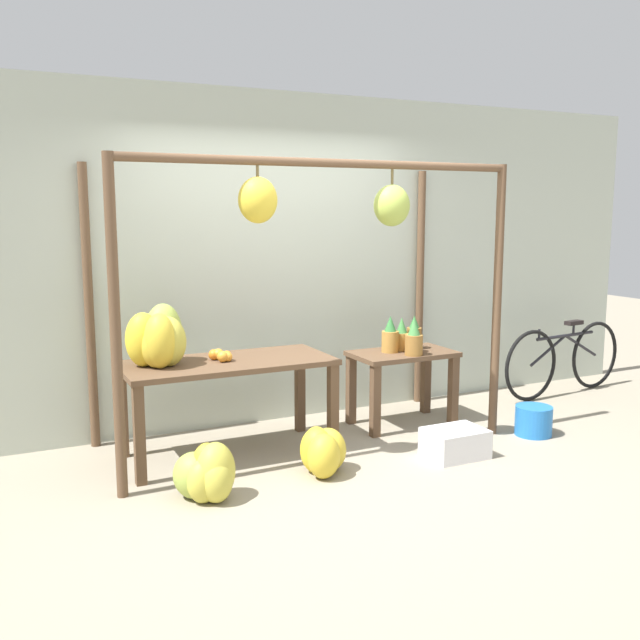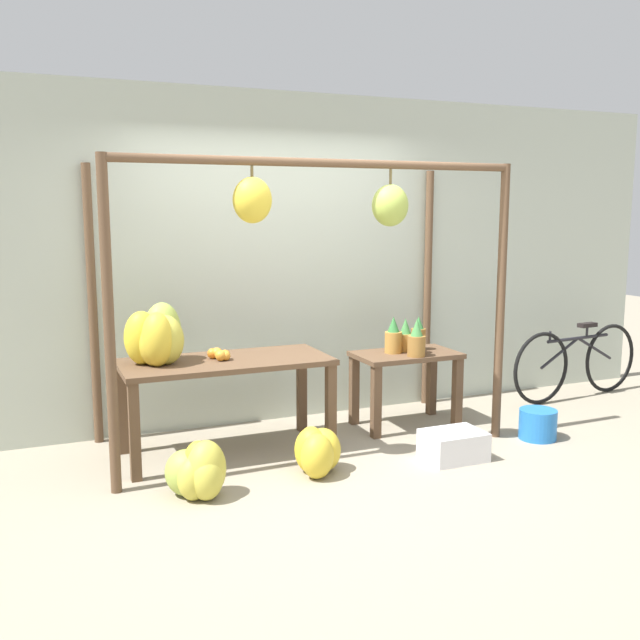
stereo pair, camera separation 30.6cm
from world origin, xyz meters
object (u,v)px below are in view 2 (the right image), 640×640
banana_pile_on_table (157,338)px  banana_pile_ground_left (198,472)px  banana_pile_ground_right (316,451)px  fruit_crate_white (453,445)px  pineapple_cluster (409,338)px  blue_bucket (538,424)px  parked_bicycle (577,361)px  orange_pile (220,354)px

banana_pile_on_table → banana_pile_ground_left: size_ratio=1.04×
banana_pile_ground_right → fruit_crate_white: banana_pile_ground_right is taller
banana_pile_on_table → fruit_crate_white: banana_pile_on_table is taller
pineapple_cluster → banana_pile_ground_right: size_ratio=0.89×
banana_pile_on_table → banana_pile_ground_right: size_ratio=1.13×
banana_pile_ground_left → blue_bucket: banana_pile_ground_left is taller
fruit_crate_white → pineapple_cluster: bearing=83.2°
pineapple_cluster → blue_bucket: pineapple_cluster is taller
blue_bucket → parked_bicycle: parked_bicycle is taller
pineapple_cluster → parked_bicycle: pineapple_cluster is taller
blue_bucket → parked_bicycle: (1.18, 0.88, 0.24)m
banana_pile_ground_left → orange_pile: bearing=65.0°
banana_pile_on_table → orange_pile: banana_pile_on_table is taller
banana_pile_ground_left → fruit_crate_white: banana_pile_ground_left is taller
banana_pile_ground_right → blue_bucket: bearing=0.4°
pineapple_cluster → parked_bicycle: (1.97, 0.16, -0.40)m
pineapple_cluster → banana_pile_ground_left: 2.24m
banana_pile_ground_right → parked_bicycle: 3.25m
banana_pile_on_table → blue_bucket: size_ratio=1.69×
orange_pile → banana_pile_ground_right: 1.02m
banana_pile_on_table → banana_pile_ground_right: bearing=-35.6°
banana_pile_ground_right → banana_pile_on_table: bearing=144.4°
fruit_crate_white → blue_bucket: blue_bucket is taller
banana_pile_on_table → pineapple_cluster: 2.10m
orange_pile → pineapple_cluster: pineapple_cluster is taller
pineapple_cluster → banana_pile_ground_right: bearing=-147.6°
fruit_crate_white → orange_pile: bearing=153.0°
banana_pile_on_table → parked_bicycle: size_ratio=0.31×
pineapple_cluster → blue_bucket: bearing=-42.0°
blue_bucket → fruit_crate_white: bearing=-170.8°
banana_pile_on_table → parked_bicycle: 4.11m
blue_bucket → parked_bicycle: 1.49m
banana_pile_on_table → pineapple_cluster: banana_pile_on_table is taller
pineapple_cluster → fruit_crate_white: 1.08m
orange_pile → pineapple_cluster: bearing=2.4°
banana_pile_ground_right → blue_bucket: (1.93, 0.01, -0.04)m
fruit_crate_white → banana_pile_on_table: bearing=157.8°
orange_pile → banana_pile_ground_left: bearing=-115.0°
orange_pile → blue_bucket: (2.44, -0.64, -0.64)m
fruit_crate_white → parked_bicycle: bearing=26.2°
banana_pile_ground_right → pineapple_cluster: bearing=32.4°
banana_pile_on_table → fruit_crate_white: (1.99, -0.81, -0.81)m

